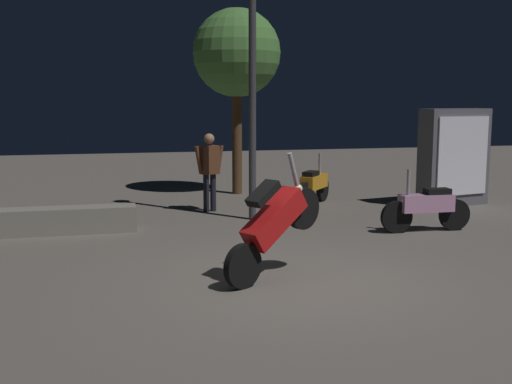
# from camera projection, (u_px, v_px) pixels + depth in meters

# --- Properties ---
(ground_plane) EXTENTS (40.00, 40.00, 0.00)m
(ground_plane) POSITION_uv_depth(u_px,v_px,m) (301.00, 282.00, 8.09)
(ground_plane) COLOR #605951
(motorcycle_red_foreground) EXTENTS (1.47, 0.94, 1.63)m
(motorcycle_red_foreground) POSITION_uv_depth(u_px,v_px,m) (274.00, 223.00, 8.09)
(motorcycle_red_foreground) COLOR black
(motorcycle_red_foreground) RESTS_ON ground_plane
(motorcycle_orange_parked_left) EXTENTS (1.13, 1.35, 1.11)m
(motorcycle_orange_parked_left) POSITION_uv_depth(u_px,v_px,m) (314.00, 185.00, 13.88)
(motorcycle_orange_parked_left) COLOR black
(motorcycle_orange_parked_left) RESTS_ON ground_plane
(motorcycle_pink_parked_right) EXTENTS (1.66, 0.32, 1.11)m
(motorcycle_pink_parked_right) POSITION_uv_depth(u_px,v_px,m) (426.00, 207.00, 11.08)
(motorcycle_pink_parked_right) COLOR black
(motorcycle_pink_parked_right) RESTS_ON ground_plane
(person_rider_beside) EXTENTS (0.66, 0.34, 1.61)m
(person_rider_beside) POSITION_uv_depth(u_px,v_px,m) (209.00, 165.00, 12.98)
(person_rider_beside) COLOR black
(person_rider_beside) RESTS_ON ground_plane
(streetlamp_near) EXTENTS (0.36, 0.36, 5.65)m
(streetlamp_near) POSITION_uv_depth(u_px,v_px,m) (252.00, 32.00, 11.75)
(streetlamp_near) COLOR #38383D
(streetlamp_near) RESTS_ON ground_plane
(tree_center_bg) EXTENTS (2.09, 2.09, 4.44)m
(tree_center_bg) POSITION_uv_depth(u_px,v_px,m) (237.00, 54.00, 15.07)
(tree_center_bg) COLOR #4C331E
(tree_center_bg) RESTS_ON ground_plane
(kiosk_billboard) EXTENTS (1.67, 0.82, 2.10)m
(kiosk_billboard) POSITION_uv_depth(u_px,v_px,m) (454.00, 157.00, 13.77)
(kiosk_billboard) COLOR #595960
(kiosk_billboard) RESTS_ON ground_plane
(planter_wall_low) EXTENTS (3.56, 0.50, 0.45)m
(planter_wall_low) POSITION_uv_depth(u_px,v_px,m) (31.00, 222.00, 10.85)
(planter_wall_low) COLOR gray
(planter_wall_low) RESTS_ON ground_plane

